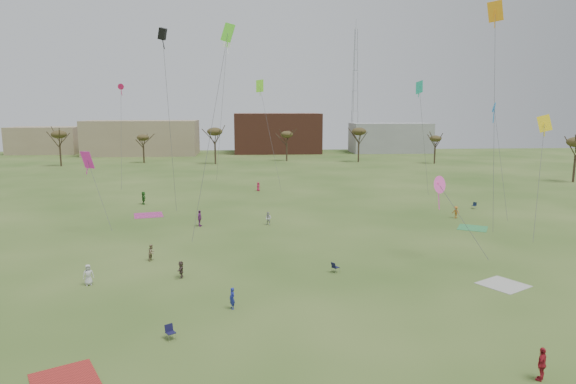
{
  "coord_description": "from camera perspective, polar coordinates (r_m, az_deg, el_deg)",
  "views": [
    {
      "loc": [
        -3.66,
        -35.39,
        13.41
      ],
      "look_at": [
        0.0,
        12.0,
        5.5
      ],
      "focal_mm": 31.28,
      "sensor_mm": 36.0,
      "label": 1
    }
  ],
  "objects": [
    {
      "name": "blanket_olive",
      "position": [
        60.88,
        20.24,
        -3.87
      ],
      "size": [
        4.25,
        4.25,
        0.03
      ],
      "primitive_type": "cube",
      "rotation": [
        0.0,
        0.0,
        2.62
      ],
      "color": "#35934C",
      "rests_on": "ground"
    },
    {
      "name": "building_brick",
      "position": [
        155.81,
        -1.23,
        6.72
      ],
      "size": [
        26.0,
        16.0,
        12.0
      ],
      "primitive_type": "cube",
      "color": "brown",
      "rests_on": "ground"
    },
    {
      "name": "kites_aloft",
      "position": [
        68.06,
        -4.51,
        14.06
      ],
      "size": [
        53.0,
        59.14,
        24.19
      ],
      "color": "#D64319",
      "rests_on": "ground"
    },
    {
      "name": "flyer_near_right",
      "position": [
        34.85,
        -6.37,
        -11.93
      ],
      "size": [
        0.56,
        0.64,
        1.49
      ],
      "primitive_type": "imported",
      "rotation": [
        0.0,
        0.0,
        5.19
      ],
      "color": "navy",
      "rests_on": "ground"
    },
    {
      "name": "camp_chair_right",
      "position": [
        72.62,
        20.39,
        -1.58
      ],
      "size": [
        0.74,
        0.74,
        0.87
      ],
      "rotation": [
        0.0,
        0.0,
        5.43
      ],
      "color": "#121D34",
      "rests_on": "ground"
    },
    {
      "name": "camp_chair_left",
      "position": [
        31.42,
        -13.2,
        -15.55
      ],
      "size": [
        0.72,
        0.73,
        0.87
      ],
      "rotation": [
        0.0,
        0.0,
        0.59
      ],
      "color": "#151438",
      "rests_on": "ground"
    },
    {
      "name": "blanket_plum",
      "position": [
        66.38,
        -15.58,
        -2.56
      ],
      "size": [
        4.25,
        4.25,
        0.03
      ],
      "primitive_type": "cube",
      "rotation": [
        0.0,
        0.0,
        1.81
      ],
      "color": "#A83379",
      "rests_on": "ground"
    },
    {
      "name": "flyer_far_a",
      "position": [
        74.0,
        -16.1,
        -0.65
      ],
      "size": [
        0.96,
        1.77,
        1.82
      ],
      "primitive_type": "imported",
      "rotation": [
        0.0,
        0.0,
        1.84
      ],
      "color": "#276421",
      "rests_on": "ground"
    },
    {
      "name": "blanket_red",
      "position": [
        29.08,
        -24.1,
        -18.88
      ],
      "size": [
        4.08,
        4.08,
        0.03
      ],
      "primitive_type": "cube",
      "rotation": [
        0.0,
        0.0,
        2.07
      ],
      "color": "#AA2622",
      "rests_on": "ground"
    },
    {
      "name": "spectator_mid_d",
      "position": [
        58.7,
        -10.02,
        -2.96
      ],
      "size": [
        0.68,
        1.18,
        1.89
      ],
      "primitive_type": "imported",
      "rotation": [
        0.0,
        0.0,
        1.37
      ],
      "color": "#883887",
      "rests_on": "ground"
    },
    {
      "name": "flyer_mid_b",
      "position": [
        65.56,
        18.53,
        -2.18
      ],
      "size": [
        1.02,
        1.12,
        1.51
      ],
      "primitive_type": "imported",
      "rotation": [
        0.0,
        0.0,
        5.34
      ],
      "color": "#B46721",
      "rests_on": "ground"
    },
    {
      "name": "radio_tower",
      "position": [
        163.98,
        7.58,
        11.4
      ],
      "size": [
        1.51,
        1.72,
        41.0
      ],
      "color": "#9EA3A8",
      "rests_on": "ground"
    },
    {
      "name": "spectator_mid_e",
      "position": [
        58.55,
        -2.24,
        -3.03
      ],
      "size": [
        0.94,
        0.89,
        1.54
      ],
      "primitive_type": "imported",
      "rotation": [
        0.0,
        0.0,
        5.73
      ],
      "color": "silver",
      "rests_on": "ground"
    },
    {
      "name": "tree_line",
      "position": [
        114.69,
        -4.03,
        6.27
      ],
      "size": [
        117.44,
        49.32,
        8.91
      ],
      "color": "#3A2B1E",
      "rests_on": "ground"
    },
    {
      "name": "spectator_fore_b",
      "position": [
        46.64,
        -15.24,
        -6.66
      ],
      "size": [
        0.78,
        0.87,
        1.47
      ],
      "primitive_type": "imported",
      "rotation": [
        0.0,
        0.0,
        1.2
      ],
      "color": "#816D52",
      "rests_on": "ground"
    },
    {
      "name": "spectator_fore_c",
      "position": [
        41.52,
        -12.07,
        -8.6
      ],
      "size": [
        0.41,
        1.29,
        1.39
      ],
      "primitive_type": "imported",
      "rotation": [
        0.0,
        0.0,
        4.71
      ],
      "color": "#4E3D37",
      "rests_on": "ground"
    },
    {
      "name": "flyer_near_left",
      "position": [
        41.92,
        -21.75,
        -8.74
      ],
      "size": [
        0.92,
        0.76,
        1.63
      ],
      "primitive_type": "imported",
      "rotation": [
        0.0,
        0.0,
        0.35
      ],
      "color": "silver",
      "rests_on": "ground"
    },
    {
      "name": "building_grey",
      "position": [
        159.73,
        11.52,
        6.06
      ],
      "size": [
        24.0,
        12.0,
        9.0
      ],
      "primitive_type": "cube",
      "color": "gray",
      "rests_on": "ground"
    },
    {
      "name": "building_tan",
      "position": [
        153.85,
        -16.25,
        5.94
      ],
      "size": [
        32.0,
        14.0,
        10.0
      ],
      "primitive_type": "cube",
      "color": "#937F60",
      "rests_on": "ground"
    },
    {
      "name": "ground",
      "position": [
        38.02,
        1.42,
        -11.21
      ],
      "size": [
        260.0,
        260.0,
        0.0
      ],
      "primitive_type": "plane",
      "color": "#2E5119",
      "rests_on": "ground"
    },
    {
      "name": "flyer_far_b",
      "position": [
        82.8,
        -3.4,
        0.62
      ],
      "size": [
        0.83,
        0.82,
        1.44
      ],
      "primitive_type": "imported",
      "rotation": [
        0.0,
        0.0,
        0.77
      ],
      "color": "#BD2049",
      "rests_on": "ground"
    },
    {
      "name": "building_tan_west",
      "position": [
        169.18,
        -25.78,
        5.33
      ],
      "size": [
        20.0,
        12.0,
        8.0
      ],
      "primitive_type": "cube",
      "color": "#937F60",
      "rests_on": "ground"
    },
    {
      "name": "blanket_cream",
      "position": [
        42.64,
        23.27,
        -9.67
      ],
      "size": [
        4.17,
        4.17,
        0.03
      ],
      "primitive_type": "cube",
      "rotation": [
        0.0,
        0.0,
        0.53
      ],
      "color": "beige",
      "rests_on": "ground"
    },
    {
      "name": "camp_chair_center",
      "position": [
        42.24,
        5.4,
        -8.73
      ],
      "size": [
        0.72,
        0.71,
        0.87
      ],
      "rotation": [
        0.0,
        0.0,
        2.11
      ],
      "color": "#131535",
      "rests_on": "ground"
    },
    {
      "name": "spectator_fore_a",
      "position": [
        29.24,
        26.9,
        -17.03
      ],
      "size": [
        1.04,
        1.01,
        1.74
      ],
      "primitive_type": "imported",
      "rotation": [
        0.0,
        0.0,
        3.89
      ],
      "color": "#AA1D2A",
      "rests_on": "ground"
    }
  ]
}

